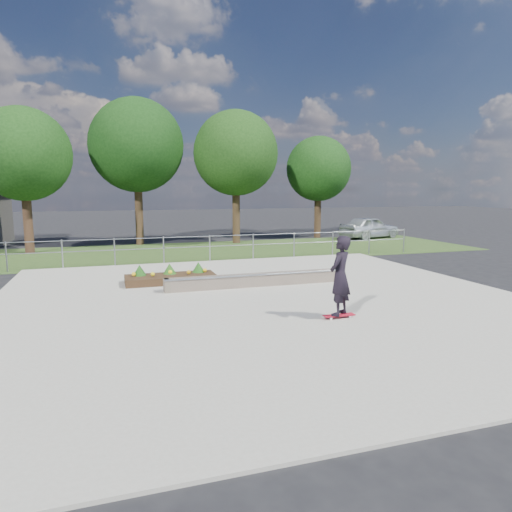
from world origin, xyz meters
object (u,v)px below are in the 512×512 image
Objects in this scene: planter_bed at (171,277)px; parked_car at (369,227)px; skateboarder at (340,276)px; grind_ledge at (257,280)px.

parked_car is at bearing 36.65° from planter_bed.
skateboarder reaches higher than parked_car.
skateboarder is at bearing -59.46° from planter_bed.
grind_ledge is 2.00× the size of planter_bed.
planter_bed is 6.66m from skateboarder.
skateboarder is 19.60m from parked_car.
skateboarder is at bearing 131.88° from parked_car.
skateboarder is 0.48× the size of parked_car.
skateboarder is (0.75, -4.18, 0.84)m from grind_ledge.
skateboarder reaches higher than planter_bed.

